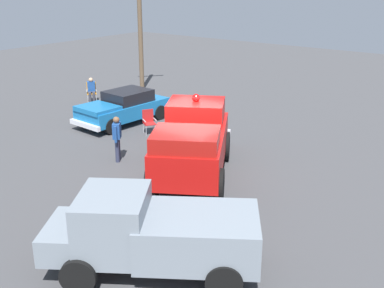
{
  "coord_description": "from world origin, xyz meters",
  "views": [
    {
      "loc": [
        9.44,
        -12.52,
        6.51
      ],
      "look_at": [
        0.37,
        -0.44,
        1.17
      ],
      "focal_mm": 45.62,
      "sensor_mm": 36.0,
      "label": 1
    }
  ],
  "objects_px": {
    "lawn_chair_near_truck": "(92,91)",
    "lawn_chair_by_car": "(149,120)",
    "vintage_fire_truck": "(193,141)",
    "parked_pickup": "(153,232)",
    "spectator_standing": "(117,136)",
    "classic_hot_rod": "(123,107)",
    "spectator_seated": "(91,89)",
    "utility_pole": "(140,28)"
  },
  "relations": [
    {
      "from": "lawn_chair_near_truck",
      "to": "spectator_seated",
      "type": "relative_size",
      "value": 0.79
    },
    {
      "from": "parked_pickup",
      "to": "classic_hot_rod",
      "type": "bearing_deg",
      "value": 137.8
    },
    {
      "from": "lawn_chair_near_truck",
      "to": "spectator_standing",
      "type": "bearing_deg",
      "value": -36.23
    },
    {
      "from": "parked_pickup",
      "to": "lawn_chair_by_car",
      "type": "height_order",
      "value": "parked_pickup"
    },
    {
      "from": "spectator_standing",
      "to": "spectator_seated",
      "type": "bearing_deg",
      "value": 143.84
    },
    {
      "from": "classic_hot_rod",
      "to": "lawn_chair_by_car",
      "type": "distance_m",
      "value": 1.97
    },
    {
      "from": "classic_hot_rod",
      "to": "spectator_standing",
      "type": "bearing_deg",
      "value": -47.79
    },
    {
      "from": "classic_hot_rod",
      "to": "lawn_chair_by_car",
      "type": "height_order",
      "value": "classic_hot_rod"
    },
    {
      "from": "lawn_chair_near_truck",
      "to": "spectator_standing",
      "type": "height_order",
      "value": "spectator_standing"
    },
    {
      "from": "vintage_fire_truck",
      "to": "lawn_chair_near_truck",
      "type": "height_order",
      "value": "vintage_fire_truck"
    },
    {
      "from": "lawn_chair_near_truck",
      "to": "lawn_chair_by_car",
      "type": "height_order",
      "value": "same"
    },
    {
      "from": "classic_hot_rod",
      "to": "spectator_standing",
      "type": "height_order",
      "value": "spectator_standing"
    },
    {
      "from": "classic_hot_rod",
      "to": "spectator_seated",
      "type": "relative_size",
      "value": 3.48
    },
    {
      "from": "spectator_seated",
      "to": "utility_pole",
      "type": "relative_size",
      "value": 0.19
    },
    {
      "from": "classic_hot_rod",
      "to": "spectator_seated",
      "type": "xyz_separation_m",
      "value": [
        -4.02,
        1.76,
        -0.05
      ]
    },
    {
      "from": "parked_pickup",
      "to": "lawn_chair_near_truck",
      "type": "xyz_separation_m",
      "value": [
        -12.92,
        9.82,
        -0.4
      ]
    },
    {
      "from": "utility_pole",
      "to": "parked_pickup",
      "type": "bearing_deg",
      "value": -46.79
    },
    {
      "from": "vintage_fire_truck",
      "to": "spectator_seated",
      "type": "bearing_deg",
      "value": 155.43
    },
    {
      "from": "parked_pickup",
      "to": "spectator_seated",
      "type": "distance_m",
      "value": 16.1
    },
    {
      "from": "lawn_chair_near_truck",
      "to": "classic_hot_rod",
      "type": "bearing_deg",
      "value": -24.08
    },
    {
      "from": "utility_pole",
      "to": "spectator_standing",
      "type": "bearing_deg",
      "value": -51.89
    },
    {
      "from": "lawn_chair_near_truck",
      "to": "lawn_chair_by_car",
      "type": "relative_size",
      "value": 1.0
    },
    {
      "from": "parked_pickup",
      "to": "lawn_chair_by_car",
      "type": "bearing_deg",
      "value": 132.23
    },
    {
      "from": "classic_hot_rod",
      "to": "parked_pickup",
      "type": "distance_m",
      "value": 11.88
    },
    {
      "from": "lawn_chair_near_truck",
      "to": "vintage_fire_truck",
      "type": "bearing_deg",
      "value": -24.76
    },
    {
      "from": "spectator_seated",
      "to": "utility_pole",
      "type": "height_order",
      "value": "utility_pole"
    },
    {
      "from": "vintage_fire_truck",
      "to": "utility_pole",
      "type": "distance_m",
      "value": 13.41
    },
    {
      "from": "lawn_chair_by_car",
      "to": "parked_pickup",
      "type": "bearing_deg",
      "value": -47.77
    },
    {
      "from": "utility_pole",
      "to": "lawn_chair_near_truck",
      "type": "bearing_deg",
      "value": -92.02
    },
    {
      "from": "parked_pickup",
      "to": "utility_pole",
      "type": "relative_size",
      "value": 0.74
    },
    {
      "from": "vintage_fire_truck",
      "to": "classic_hot_rod",
      "type": "bearing_deg",
      "value": 154.78
    },
    {
      "from": "vintage_fire_truck",
      "to": "parked_pickup",
      "type": "distance_m",
      "value": 5.76
    },
    {
      "from": "vintage_fire_truck",
      "to": "lawn_chair_by_car",
      "type": "bearing_deg",
      "value": 149.42
    },
    {
      "from": "parked_pickup",
      "to": "spectator_standing",
      "type": "distance_m",
      "value": 7.16
    },
    {
      "from": "parked_pickup",
      "to": "vintage_fire_truck",
      "type": "bearing_deg",
      "value": 117.77
    },
    {
      "from": "classic_hot_rod",
      "to": "spectator_seated",
      "type": "height_order",
      "value": "classic_hot_rod"
    },
    {
      "from": "lawn_chair_by_car",
      "to": "spectator_standing",
      "type": "xyz_separation_m",
      "value": [
        1.27,
        -3.11,
        0.37
      ]
    },
    {
      "from": "parked_pickup",
      "to": "utility_pole",
      "type": "distance_m",
      "value": 18.85
    },
    {
      "from": "lawn_chair_by_car",
      "to": "spectator_standing",
      "type": "bearing_deg",
      "value": -67.84
    },
    {
      "from": "spectator_seated",
      "to": "utility_pole",
      "type": "bearing_deg",
      "value": 89.49
    },
    {
      "from": "lawn_chair_by_car",
      "to": "utility_pole",
      "type": "relative_size",
      "value": 0.15
    },
    {
      "from": "lawn_chair_by_car",
      "to": "spectator_seated",
      "type": "bearing_deg",
      "value": 160.05
    }
  ]
}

